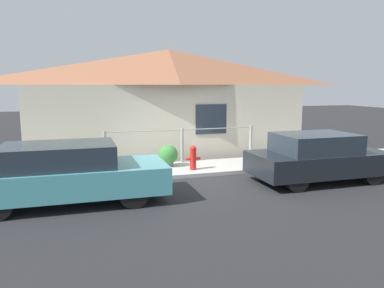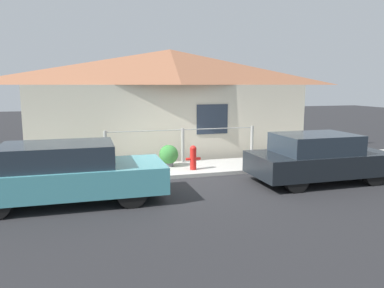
# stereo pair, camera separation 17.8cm
# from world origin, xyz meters

# --- Properties ---
(ground_plane) EXTENTS (60.00, 60.00, 0.00)m
(ground_plane) POSITION_xyz_m (0.00, 0.00, 0.00)
(ground_plane) COLOR #262628
(sidewalk) EXTENTS (24.00, 1.79, 0.11)m
(sidewalk) POSITION_xyz_m (0.00, 0.90, 0.05)
(sidewalk) COLOR #B2AFA8
(sidewalk) RESTS_ON ground_plane
(house) EXTENTS (9.88, 2.23, 3.77)m
(house) POSITION_xyz_m (0.00, 3.21, 2.97)
(house) COLOR beige
(house) RESTS_ON ground_plane
(fence) EXTENTS (4.90, 0.10, 1.09)m
(fence) POSITION_xyz_m (0.00, 1.64, 0.71)
(fence) COLOR #999993
(fence) RESTS_ON sidewalk
(car_left) EXTENTS (4.23, 1.74, 1.31)m
(car_left) POSITION_xyz_m (-3.45, -1.34, 0.67)
(car_left) COLOR teal
(car_left) RESTS_ON ground_plane
(car_right) EXTENTS (3.65, 1.70, 1.29)m
(car_right) POSITION_xyz_m (2.90, -1.34, 0.65)
(car_right) COLOR black
(car_right) RESTS_ON ground_plane
(fire_hydrant) EXTENTS (0.43, 0.19, 0.71)m
(fire_hydrant) POSITION_xyz_m (0.01, 0.53, 0.48)
(fire_hydrant) COLOR red
(fire_hydrant) RESTS_ON sidewalk
(potted_plant_near_hydrant) EXTENTS (0.58, 0.58, 0.65)m
(potted_plant_near_hydrant) POSITION_xyz_m (-0.57, 1.18, 0.45)
(potted_plant_near_hydrant) COLOR slate
(potted_plant_near_hydrant) RESTS_ON sidewalk
(potted_plant_by_fence) EXTENTS (0.39, 0.39, 0.48)m
(potted_plant_by_fence) POSITION_xyz_m (-2.87, 1.45, 0.37)
(potted_plant_by_fence) COLOR brown
(potted_plant_by_fence) RESTS_ON sidewalk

